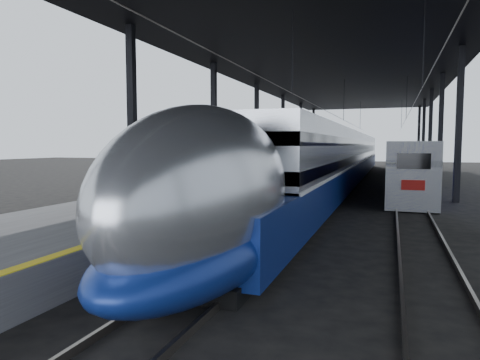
% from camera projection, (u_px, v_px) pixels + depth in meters
% --- Properties ---
extents(ground, '(160.00, 160.00, 0.00)m').
position_uv_depth(ground, '(198.00, 246.00, 14.22)').
color(ground, black).
rests_on(ground, ground).
extents(platform, '(6.00, 80.00, 1.00)m').
position_uv_depth(platform, '(265.00, 181.00, 34.13)').
color(platform, '#4C4C4F').
rests_on(platform, ground).
extents(yellow_strip, '(0.30, 80.00, 0.01)m').
position_uv_depth(yellow_strip, '(300.00, 175.00, 33.15)').
color(yellow_strip, yellow).
rests_on(yellow_strip, platform).
extents(rails, '(6.52, 80.00, 0.16)m').
position_uv_depth(rails, '(369.00, 189.00, 31.49)').
color(rails, slate).
rests_on(rails, ground).
extents(canopy, '(18.00, 75.00, 9.47)m').
position_uv_depth(canopy, '(336.00, 67.00, 31.62)').
color(canopy, black).
rests_on(canopy, ground).
extents(tgv_train, '(3.08, 65.20, 4.41)m').
position_uv_depth(tgv_train, '(341.00, 160.00, 35.84)').
color(tgv_train, '#AFB2B6').
rests_on(tgv_train, ground).
extents(second_train, '(2.57, 56.05, 3.54)m').
position_uv_depth(second_train, '(402.00, 159.00, 46.46)').
color(second_train, navy).
rests_on(second_train, ground).
extents(child, '(0.41, 0.34, 0.95)m').
position_uv_depth(child, '(133.00, 208.00, 12.74)').
color(child, '#462E17').
rests_on(child, platform).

